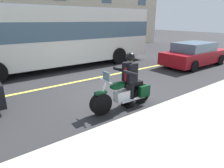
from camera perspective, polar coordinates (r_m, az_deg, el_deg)
ground_plane at (r=7.42m, az=0.57°, el=-2.36°), size 80.00×80.00×0.00m
lane_center_stripe at (r=9.01m, az=-7.13°, el=1.34°), size 60.00×0.16×0.01m
motorcycle_main at (r=5.99m, az=3.63°, el=-3.00°), size 2.22×0.65×1.26m
rider_main at (r=5.92m, az=5.18°, el=2.66°), size 0.64×0.56×1.74m
bus_far at (r=11.44m, az=-15.05°, el=14.06°), size 11.05×2.70×3.30m
car_silver at (r=12.64m, az=23.36°, el=8.14°), size 4.60×1.92×1.40m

